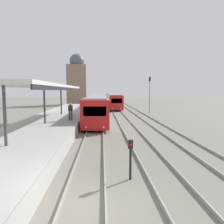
% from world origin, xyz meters
% --- Properties ---
extents(ground_plane, '(240.00, 240.00, 0.00)m').
position_xyz_m(ground_plane, '(0.00, 0.00, 0.00)').
color(ground_plane, slate).
extents(track_platform_line, '(1.51, 120.00, 0.15)m').
position_xyz_m(track_platform_line, '(0.00, 0.00, 0.07)').
color(track_platform_line, gray).
rests_on(track_platform_line, ground_plane).
extents(track_middle_line, '(1.51, 120.00, 0.15)m').
position_xyz_m(track_middle_line, '(3.25, 0.00, 0.07)').
color(track_middle_line, gray).
rests_on(track_middle_line, ground_plane).
extents(platform_canopy, '(4.00, 19.03, 3.25)m').
position_xyz_m(platform_canopy, '(-4.21, 12.10, 4.06)').
color(platform_canopy, beige).
rests_on(platform_canopy, station_platform).
extents(person_on_platform, '(0.40, 0.40, 1.66)m').
position_xyz_m(person_on_platform, '(-2.34, 13.96, 1.92)').
color(person_on_platform, '#2D2D33').
rests_on(person_on_platform, station_platform).
extents(train_near, '(2.56, 30.08, 3.01)m').
position_xyz_m(train_near, '(0.00, 27.11, 1.67)').
color(train_near, red).
rests_on(train_near, ground_plane).
extents(train_far, '(2.50, 29.88, 2.98)m').
position_xyz_m(train_far, '(3.25, 46.79, 1.66)').
color(train_far, red).
rests_on(train_far, ground_plane).
extents(signal_post_near, '(0.20, 0.21, 1.68)m').
position_xyz_m(signal_post_near, '(1.78, 2.20, 1.05)').
color(signal_post_near, black).
rests_on(signal_post_near, ground_plane).
extents(signal_mast_far, '(0.28, 0.29, 5.97)m').
position_xyz_m(signal_mast_far, '(8.58, 29.56, 3.68)').
color(signal_mast_far, gray).
rests_on(signal_mast_far, ground_plane).
extents(distant_domed_building, '(4.98, 4.98, 13.38)m').
position_xyz_m(distant_domed_building, '(-5.87, 52.15, 6.32)').
color(distant_domed_building, '#89705B').
rests_on(distant_domed_building, ground_plane).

